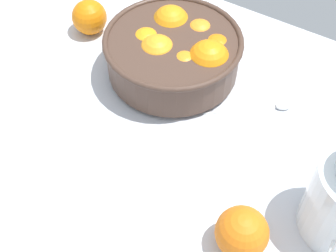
{
  "coord_description": "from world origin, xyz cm",
  "views": [
    {
      "loc": [
        27.86,
        -49.44,
        70.86
      ],
      "look_at": [
        -0.37,
        -3.92,
        4.07
      ],
      "focal_mm": 49.74,
      "sensor_mm": 36.0,
      "label": 1
    }
  ],
  "objects_px": {
    "loose_orange_2": "(89,17)",
    "spoon": "(261,108)",
    "fruit_bowl": "(176,53)",
    "loose_orange_1": "(242,233)"
  },
  "relations": [
    {
      "from": "loose_orange_2",
      "to": "spoon",
      "type": "distance_m",
      "value": 0.44
    },
    {
      "from": "fruit_bowl",
      "to": "loose_orange_2",
      "type": "relative_size",
      "value": 3.58
    },
    {
      "from": "fruit_bowl",
      "to": "loose_orange_1",
      "type": "relative_size",
      "value": 3.35
    },
    {
      "from": "spoon",
      "to": "fruit_bowl",
      "type": "bearing_deg",
      "value": -179.39
    },
    {
      "from": "loose_orange_2",
      "to": "spoon",
      "type": "xyz_separation_m",
      "value": [
        0.44,
        -0.01,
        -0.04
      ]
    },
    {
      "from": "loose_orange_2",
      "to": "spoon",
      "type": "height_order",
      "value": "loose_orange_2"
    },
    {
      "from": "fruit_bowl",
      "to": "spoon",
      "type": "height_order",
      "value": "fruit_bowl"
    },
    {
      "from": "loose_orange_1",
      "to": "fruit_bowl",
      "type": "bearing_deg",
      "value": 135.79
    },
    {
      "from": "fruit_bowl",
      "to": "loose_orange_1",
      "type": "xyz_separation_m",
      "value": [
        0.29,
        -0.28,
        -0.01
      ]
    },
    {
      "from": "fruit_bowl",
      "to": "loose_orange_1",
      "type": "height_order",
      "value": "fruit_bowl"
    }
  ]
}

